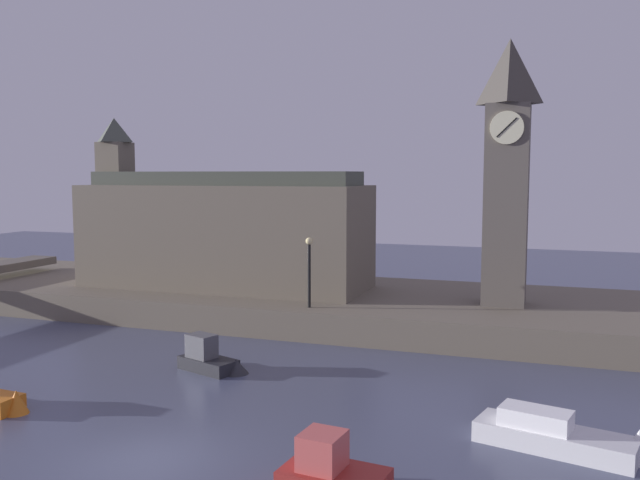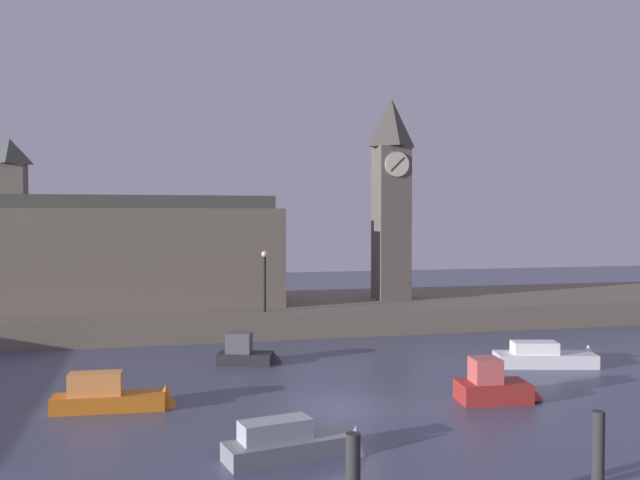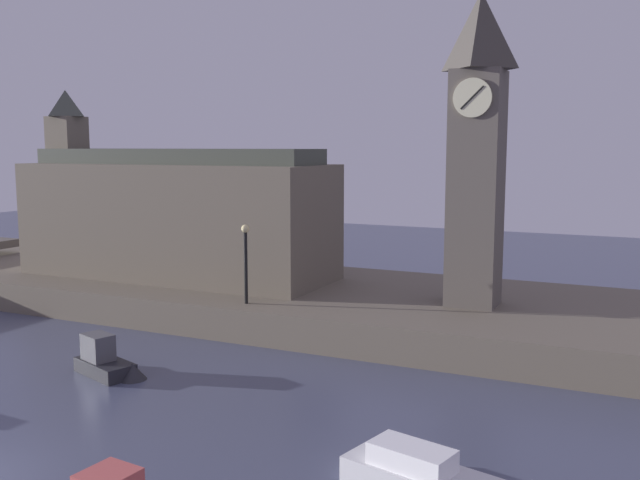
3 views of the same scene
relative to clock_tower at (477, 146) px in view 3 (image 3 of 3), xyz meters
The scene contains 5 objects.
far_embankment 11.59m from the clock_tower, behind, with size 70.00×12.00×1.50m, color #6B6051.
clock_tower is the anchor object (origin of this frame).
parliament_hall 16.78m from the clock_tower, behind, with size 16.91×6.07×10.11m.
streetlamp 11.07m from the clock_tower, 156.00° to the right, with size 0.36×0.36×3.53m.
boat_barge_dark 17.39m from the clock_tower, 135.07° to the right, with size 3.36×1.96×1.54m.
Camera 3 is at (15.45, -11.12, 8.43)m, focal length 39.56 mm.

